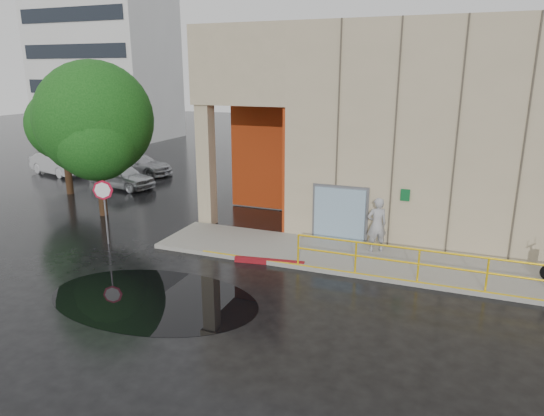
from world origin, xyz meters
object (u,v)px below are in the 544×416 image
Objects in this scene: tree_near at (95,124)px; stop_sign at (104,198)px; person at (377,225)px; tree_far at (64,128)px; car_a at (122,176)px; car_b at (58,163)px; red_curb at (269,262)px; car_c at (137,164)px.

stop_sign is at bearing -48.23° from tree_near.
tree_far reaches higher than person.
tree_near is at bearing 129.62° from stop_sign.
tree_far is (-16.53, 3.07, 2.37)m from person.
car_a is at bearing 53.32° from tree_far.
person is 22.20m from car_b.
car_b is at bearing 153.12° from red_curb.
tree_near is at bearing -111.31° from car_b.
car_b is 11.54m from tree_near.
stop_sign is 13.10m from car_c.
person reaches higher than car_b.
tree_far is at bearing 158.56° from red_curb.
tree_near reaches higher than car_a.
person is 0.46× the size of car_b.
car_b is (-6.19, 1.65, 0.02)m from car_a.
person is 0.49× the size of car_a.
stop_sign is 4.52m from tree_near.
red_curb is 17.06m from car_c.
car_c is 9.87m from tree_near.
car_c is at bearing 116.84° from tree_near.
tree_near is at bearing -141.82° from car_a.
person is 0.81× the size of red_curb.
red_curb is 20.09m from car_b.
tree_near is (4.18, -8.25, 3.43)m from car_c.
tree_far reaches higher than red_curb.
car_b is at bearing 139.94° from tree_far.
person is at bearing -93.30° from car_b.
stop_sign is (-9.59, -2.51, 0.68)m from person.
stop_sign is 6.64m from red_curb.
tree_near is at bearing 164.06° from red_curb.
car_c is at bearing 119.10° from stop_sign.
tree_far is (-1.63, -2.18, 2.82)m from car_a.
car_a is 0.87× the size of car_c.
car_c is at bearing -54.92° from car_b.
car_a is at bearing 147.64° from red_curb.
stop_sign reaches higher than person.
tree_far is at bearing 177.95° from car_c.
car_c is at bearing 88.23° from tree_far.
tree_near is (8.91, -6.51, 3.39)m from car_b.
stop_sign is at bearing -177.00° from red_curb.
stop_sign is 0.45× the size of tree_far.
tree_near is (-9.00, 2.57, 4.00)m from red_curb.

